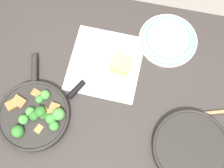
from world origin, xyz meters
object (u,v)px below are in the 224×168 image
object	(u,v)px
wooden_spoon	(214,112)
cheese_block	(121,65)
dinner_plate_stack	(168,39)
skillet_eggs	(190,148)
grater_knife	(87,79)
skillet_broccoli	(35,115)

from	to	relation	value
wooden_spoon	cheese_block	distance (m)	0.41
dinner_plate_stack	skillet_eggs	bearing A→B (deg)	108.37
grater_knife	cheese_block	bearing A→B (deg)	-27.24
wooden_spoon	cheese_block	xyz separation A→B (m)	(0.39, -0.11, 0.02)
wooden_spoon	skillet_eggs	bearing A→B (deg)	45.83
cheese_block	skillet_broccoli	bearing A→B (deg)	43.55
cheese_block	dinner_plate_stack	distance (m)	0.23
skillet_eggs	cheese_block	world-z (taller)	cheese_block
skillet_broccoli	cheese_block	distance (m)	0.39
skillet_broccoli	grater_knife	distance (m)	0.25
wooden_spoon	skillet_broccoli	bearing A→B (deg)	-5.11
wooden_spoon	dinner_plate_stack	distance (m)	0.35
grater_knife	dinner_plate_stack	xyz separation A→B (m)	(-0.29, -0.24, 0.00)
skillet_broccoli	skillet_eggs	xyz separation A→B (m)	(-0.59, 0.01, -0.00)
dinner_plate_stack	grater_knife	bearing A→B (deg)	39.07
skillet_eggs	grater_knife	distance (m)	0.48
skillet_broccoli	skillet_eggs	distance (m)	0.59
wooden_spoon	grater_knife	size ratio (longest dim) A/B	1.48
skillet_broccoli	skillet_eggs	world-z (taller)	skillet_broccoli
wooden_spoon	grater_knife	distance (m)	0.51
wooden_spoon	cheese_block	world-z (taller)	cheese_block
wooden_spoon	dinner_plate_stack	xyz separation A→B (m)	(0.22, -0.27, 0.01)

